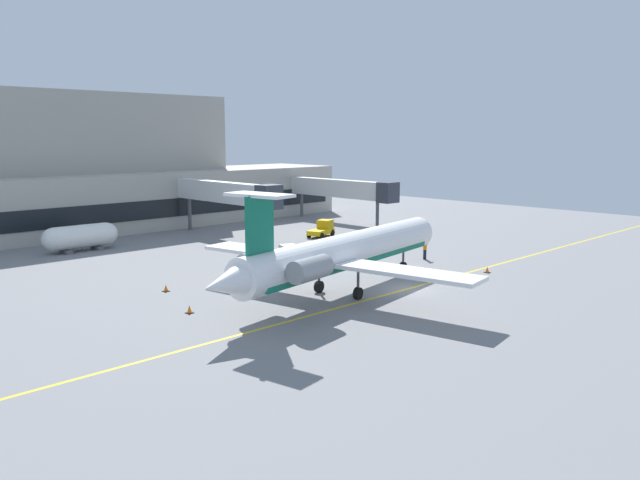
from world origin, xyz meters
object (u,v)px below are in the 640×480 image
(regional_jet, at_px, (343,253))
(pushback_tractor, at_px, (322,229))
(marshaller, at_px, (425,249))
(fuel_tank, at_px, (81,237))
(baggage_tug, at_px, (286,255))

(regional_jet, bearing_deg, pushback_tractor, 48.62)
(regional_jet, distance_m, marshaller, 16.07)
(fuel_tank, height_order, marshaller, fuel_tank)
(baggage_tug, distance_m, fuel_tank, 22.68)
(regional_jet, bearing_deg, fuel_tank, 101.50)
(fuel_tank, bearing_deg, baggage_tug, -61.95)
(regional_jet, height_order, baggage_tug, regional_jet)
(pushback_tractor, xyz_separation_m, fuel_tank, (-24.63, 10.57, 0.64))
(baggage_tug, bearing_deg, marshaller, -33.88)
(baggage_tug, distance_m, pushback_tractor, 16.86)
(marshaller, bearing_deg, regional_jet, -166.22)
(fuel_tank, bearing_deg, regional_jet, -78.50)
(marshaller, bearing_deg, fuel_tank, 128.44)
(regional_jet, height_order, fuel_tank, regional_jet)
(baggage_tug, height_order, pushback_tractor, baggage_tug)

